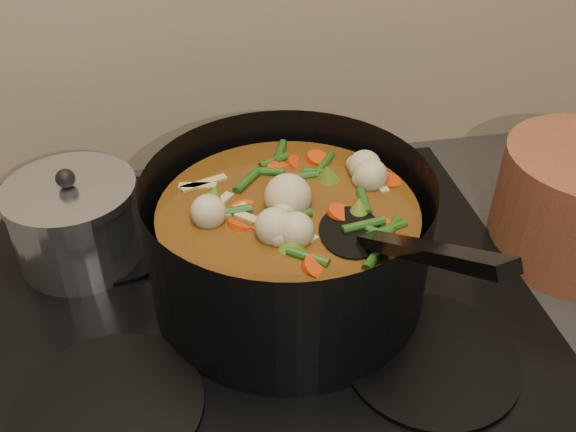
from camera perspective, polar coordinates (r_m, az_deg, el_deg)
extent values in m
cube|color=black|center=(0.77, -2.72, -9.24)|extent=(2.64, 0.64, 0.05)
cube|color=black|center=(0.74, -2.80, -7.38)|extent=(0.62, 0.54, 0.02)
cylinder|color=black|center=(0.65, -15.63, -16.01)|extent=(0.18, 0.18, 0.01)
cylinder|color=black|center=(0.68, 12.57, -12.19)|extent=(0.18, 0.18, 0.01)
cylinder|color=black|center=(0.84, -15.06, -1.80)|extent=(0.18, 0.18, 0.01)
cylinder|color=black|center=(0.86, 6.46, 0.64)|extent=(0.18, 0.18, 0.01)
cylinder|color=black|center=(0.69, 0.00, -2.00)|extent=(0.32, 0.32, 0.15)
cylinder|color=black|center=(0.74, 0.00, -6.25)|extent=(0.30, 0.30, 0.01)
cylinder|color=brown|center=(0.70, 0.00, -2.80)|extent=(0.28, 0.28, 0.11)
cylinder|color=red|center=(0.68, 3.37, 0.79)|extent=(0.03, 0.03, 0.03)
cylinder|color=red|center=(0.72, 2.15, 3.57)|extent=(0.04, 0.04, 0.03)
cylinder|color=red|center=(0.74, -4.64, 4.33)|extent=(0.04, 0.04, 0.03)
cylinder|color=red|center=(0.67, -4.82, 0.29)|extent=(0.03, 0.04, 0.03)
cylinder|color=red|center=(0.61, -4.20, -3.84)|extent=(0.04, 0.04, 0.03)
cylinder|color=red|center=(0.64, 1.63, -1.52)|extent=(0.04, 0.04, 0.03)
cylinder|color=red|center=(0.67, 6.19, 0.01)|extent=(0.04, 0.04, 0.03)
cylinder|color=red|center=(0.74, 5.09, 4.16)|extent=(0.04, 0.03, 0.03)
cylinder|color=red|center=(0.71, -1.43, 2.97)|extent=(0.04, 0.04, 0.03)
cylinder|color=red|center=(0.69, -7.09, 1.49)|extent=(0.04, 0.04, 0.03)
sphere|color=#CAC18E|center=(0.67, 5.32, 1.93)|extent=(0.04, 0.04, 0.04)
sphere|color=#CAC18E|center=(0.71, -0.17, 4.33)|extent=(0.04, 0.04, 0.04)
sphere|color=#CAC18E|center=(0.67, -5.41, 1.72)|extent=(0.04, 0.04, 0.04)
sphere|color=#CAC18E|center=(0.61, -1.61, -1.99)|extent=(0.04, 0.04, 0.04)
sphere|color=#CAC18E|center=(0.64, 5.17, -0.03)|extent=(0.04, 0.04, 0.04)
sphere|color=#CAC18E|center=(0.71, 2.84, 3.86)|extent=(0.04, 0.04, 0.04)
cone|color=#527A1E|center=(0.60, 2.88, -3.58)|extent=(0.04, 0.04, 0.04)
cone|color=#527A1E|center=(0.70, 6.56, 2.65)|extent=(0.04, 0.04, 0.04)
cone|color=#527A1E|center=(0.73, -3.07, 4.57)|extent=(0.04, 0.04, 0.04)
cone|color=#527A1E|center=(0.63, -6.81, -1.32)|extent=(0.04, 0.04, 0.04)
cone|color=#527A1E|center=(0.61, 4.47, -3.04)|extent=(0.04, 0.04, 0.04)
cylinder|color=#245017|center=(0.70, 2.22, 2.65)|extent=(0.01, 0.04, 0.01)
cylinder|color=#245017|center=(0.75, -1.13, 5.47)|extent=(0.04, 0.03, 0.01)
cylinder|color=#245017|center=(0.71, -5.38, 3.31)|extent=(0.04, 0.02, 0.01)
cylinder|color=#245017|center=(0.66, -5.64, 0.50)|extent=(0.03, 0.04, 0.01)
cylinder|color=#245017|center=(0.64, -2.71, -1.03)|extent=(0.03, 0.04, 0.01)
cylinder|color=#245017|center=(0.58, 0.52, -5.20)|extent=(0.04, 0.02, 0.01)
cylinder|color=#245017|center=(0.62, 5.69, -2.34)|extent=(0.04, 0.03, 0.01)
cylinder|color=#245017|center=(0.67, 5.62, 0.84)|extent=(0.01, 0.04, 0.01)
cylinder|color=#245017|center=(0.69, 2.75, 2.39)|extent=(0.04, 0.03, 0.01)
cylinder|color=#245017|center=(0.75, 0.32, 5.51)|extent=(0.04, 0.02, 0.01)
cylinder|color=#245017|center=(0.72, -4.48, 3.81)|extent=(0.03, 0.04, 0.01)
cylinder|color=#245017|center=(0.67, -5.57, 1.10)|extent=(0.03, 0.04, 0.01)
cylinder|color=#245017|center=(0.64, -3.21, -0.70)|extent=(0.04, 0.02, 0.01)
cylinder|color=#245017|center=(0.59, -1.33, -5.15)|extent=(0.04, 0.03, 0.01)
cylinder|color=#245017|center=(0.61, 4.69, -2.95)|extent=(0.01, 0.04, 0.01)
cylinder|color=#245017|center=(0.66, 5.61, 0.23)|extent=(0.04, 0.03, 0.01)
cube|color=tan|center=(0.69, -5.68, 2.28)|extent=(0.04, 0.01, 0.00)
cube|color=tan|center=(0.62, -4.58, -2.28)|extent=(0.02, 0.05, 0.00)
cube|color=tan|center=(0.62, 3.63, -2.74)|extent=(0.04, 0.03, 0.00)
cube|color=tan|center=(0.68, 6.12, 1.68)|extent=(0.04, 0.04, 0.00)
cube|color=tan|center=(0.73, 0.36, 4.28)|extent=(0.03, 0.04, 0.00)
cube|color=tan|center=(0.69, -5.83, 2.10)|extent=(0.05, 0.02, 0.00)
cube|color=tan|center=(0.62, -4.30, -2.43)|extent=(0.01, 0.04, 0.00)
ellipsoid|color=black|center=(0.64, 5.61, -1.58)|extent=(0.08, 0.09, 0.01)
cube|color=black|center=(0.54, 12.18, -3.12)|extent=(0.07, 0.18, 0.11)
cylinder|color=silver|center=(0.80, -18.22, -0.87)|extent=(0.15, 0.15, 0.09)
cylinder|color=silver|center=(0.77, -18.94, 2.15)|extent=(0.15, 0.15, 0.01)
sphere|color=black|center=(0.76, -19.18, 3.17)|extent=(0.02, 0.02, 0.02)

